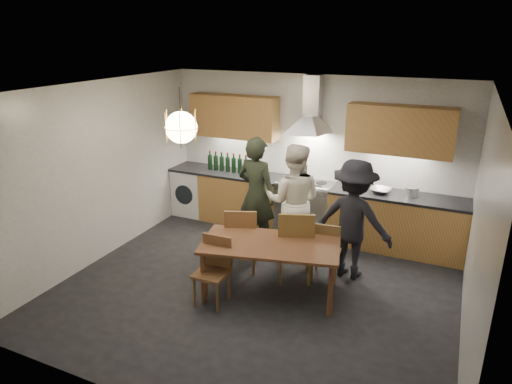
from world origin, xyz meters
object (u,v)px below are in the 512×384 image
at_px(chair_back_left, 241,236).
at_px(person_right, 353,220).
at_px(chair_front, 214,265).
at_px(person_left, 257,195).
at_px(wine_bottles, 234,163).
at_px(mixing_bowl, 380,190).
at_px(dining_table, 270,249).
at_px(stock_pot, 412,192).
at_px(person_mid, 293,201).

distance_m(chair_back_left, person_right, 1.55).
xyz_separation_m(chair_front, person_left, (-0.13, 1.57, 0.40)).
height_order(chair_front, wine_bottles, wine_bottles).
bearing_deg(mixing_bowl, person_left, -153.79).
bearing_deg(mixing_bowl, dining_table, -116.50).
bearing_deg(chair_front, wine_bottles, 110.24).
bearing_deg(person_left, stock_pot, -147.41).
xyz_separation_m(stock_pot, wine_bottles, (-2.98, -0.02, 0.10)).
relative_size(chair_back_left, chair_front, 1.12).
distance_m(person_left, person_right, 1.55).
bearing_deg(stock_pot, mixing_bowl, -174.04).
bearing_deg(wine_bottles, mixing_bowl, -0.71).
distance_m(chair_front, stock_pot, 3.21).
xyz_separation_m(person_left, person_right, (1.53, -0.22, -0.06)).
bearing_deg(person_mid, chair_back_left, 47.28).
bearing_deg(person_left, chair_back_left, 108.95).
height_order(person_left, person_right, person_left).
height_order(person_left, wine_bottles, person_left).
xyz_separation_m(person_left, mixing_bowl, (1.70, 0.84, 0.04)).
height_order(mixing_bowl, stock_pot, stock_pot).
bearing_deg(mixing_bowl, person_mid, -143.41).
height_order(person_mid, mixing_bowl, person_mid).
bearing_deg(chair_back_left, mixing_bowl, -155.49).
bearing_deg(chair_back_left, wine_bottles, -81.01).
bearing_deg(stock_pot, chair_front, -129.48).
bearing_deg(chair_back_left, stock_pot, -161.82).
height_order(dining_table, chair_back_left, chair_back_left).
relative_size(chair_back_left, wine_bottles, 0.94).
relative_size(person_mid, person_right, 1.04).
xyz_separation_m(person_mid, wine_bottles, (-1.42, 0.86, 0.20)).
relative_size(dining_table, wine_bottles, 1.82).
xyz_separation_m(person_mid, stock_pot, (1.56, 0.87, 0.10)).
distance_m(chair_back_left, chair_front, 0.79).
relative_size(chair_back_left, person_mid, 0.55).
height_order(chair_back_left, wine_bottles, wine_bottles).
bearing_deg(wine_bottles, dining_table, -52.56).
bearing_deg(person_left, dining_table, 132.01).
bearing_deg(person_mid, person_right, 154.27).
bearing_deg(mixing_bowl, chair_back_left, -134.42).
relative_size(person_left, stock_pot, 9.28).
relative_size(person_mid, mixing_bowl, 5.68).
bearing_deg(wine_bottles, chair_back_left, -59.94).
height_order(chair_back_left, mixing_bowl, mixing_bowl).
height_order(person_right, stock_pot, person_right).
distance_m(chair_front, person_left, 1.62).
bearing_deg(person_mid, dining_table, 84.05).
bearing_deg(dining_table, chair_front, -157.30).
relative_size(chair_back_left, person_left, 0.54).
bearing_deg(wine_bottles, person_left, -46.18).
bearing_deg(mixing_bowl, wine_bottles, 179.29).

